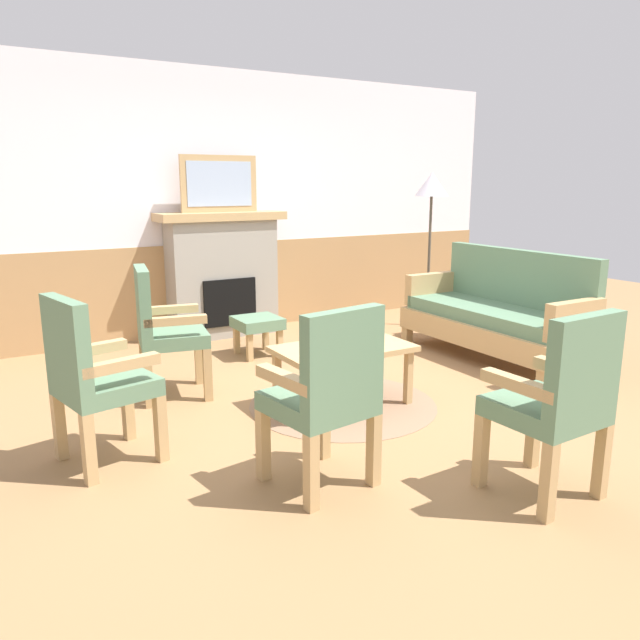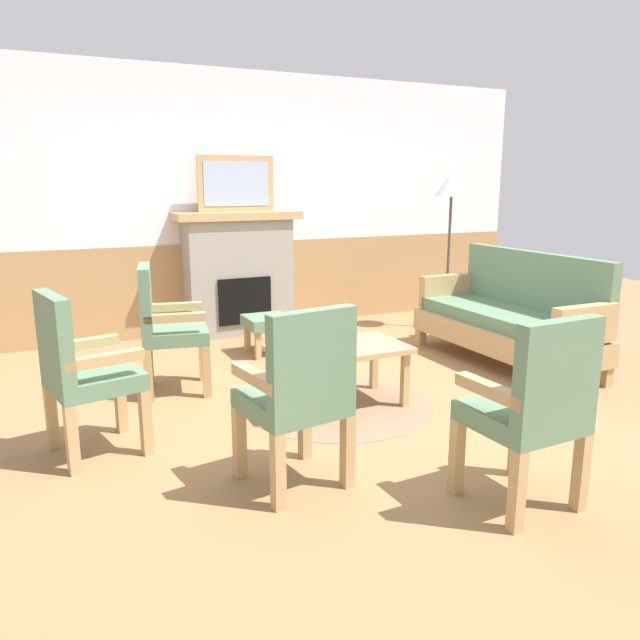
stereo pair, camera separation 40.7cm
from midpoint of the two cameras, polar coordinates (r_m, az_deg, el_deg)
name	(u,v)px [view 2 (the right image)]	position (r m, az deg, el deg)	size (l,w,h in m)	color
ground_plane	(340,403)	(4.52, 4.52, -7.73)	(14.00, 14.00, 0.00)	#997047
wall_back	(230,208)	(6.62, -6.66, 10.35)	(7.20, 0.14, 2.70)	white
fireplace	(239,272)	(6.45, -5.79, 4.43)	(1.30, 0.44, 1.28)	gray
framed_picture	(236,184)	(6.38, -5.98, 12.52)	(0.80, 0.04, 0.56)	tan
couch	(510,319)	(5.70, 19.24, 0.05)	(0.70, 1.80, 0.98)	tan
coffee_table	(339,354)	(4.35, 4.45, -3.20)	(0.96, 0.56, 0.44)	tan
round_rug	(338,405)	(4.47, 4.36, -7.92)	(1.36, 1.36, 0.01)	#896B51
book_on_table	(325,348)	(4.24, 3.21, -2.66)	(0.23, 0.12, 0.03)	black
footstool	(267,324)	(5.69, -2.89, -0.41)	(0.40, 0.40, 0.36)	tan
armchair_near_fireplace	(81,367)	(3.70, -18.50, -4.24)	(0.57, 0.57, 0.98)	tan
armchair_by_window_left	(165,323)	(4.70, -11.88, -0.31)	(0.56, 0.56, 0.98)	tan
armchair_front_left	(533,404)	(3.19, 22.79, -7.32)	(0.50, 0.50, 0.98)	tan
armchair_front_center	(299,390)	(3.15, 1.77, -6.58)	(0.55, 0.55, 0.98)	tan
floor_lamp_by_couch	(451,194)	(6.78, 13.87, 11.31)	(0.36, 0.36, 1.68)	#332D28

